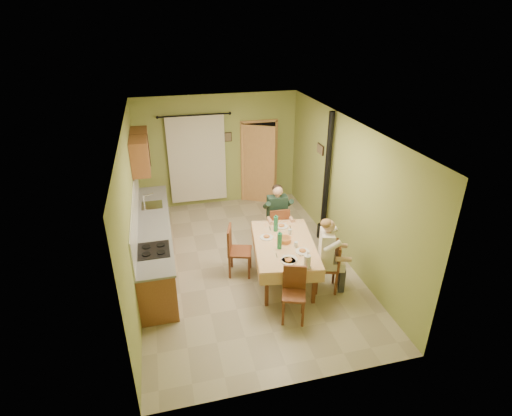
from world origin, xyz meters
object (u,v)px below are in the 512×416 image
object	(u,v)px
man_right	(328,247)
chair_right	(326,275)
chair_left	(239,260)
chair_far	(277,236)
chair_near	(293,304)
stove_flue	(325,195)
man_far	(278,210)
dining_table	(284,261)

from	to	relation	value
man_right	chair_right	bearing A→B (deg)	-90.00
chair_right	chair_left	bearing A→B (deg)	75.57
chair_far	chair_near	bearing A→B (deg)	-98.80
chair_far	chair_near	size ratio (longest dim) A/B	1.05
chair_far	chair_left	bearing A→B (deg)	-142.50
stove_flue	man_far	bearing A→B (deg)	-171.09
chair_far	man_right	distance (m)	1.73
chair_far	stove_flue	world-z (taller)	stove_flue
chair_far	man_far	xyz separation A→B (m)	(0.00, 0.01, 0.59)
chair_far	man_right	xyz separation A→B (m)	(0.43, -1.57, 0.59)
dining_table	stove_flue	size ratio (longest dim) A/B	0.70
man_right	stove_flue	distance (m)	1.89
chair_far	man_far	world-z (taller)	man_far
chair_far	chair_near	world-z (taller)	chair_far
chair_left	dining_table	bearing A→B (deg)	82.13
dining_table	chair_far	distance (m)	1.09
dining_table	man_far	world-z (taller)	man_far
dining_table	chair_left	world-z (taller)	chair_left
chair_far	chair_right	bearing A→B (deg)	-72.97
chair_right	stove_flue	world-z (taller)	stove_flue
man_far	man_right	size ratio (longest dim) A/B	1.00
dining_table	chair_right	xyz separation A→B (m)	(0.64, -0.51, -0.09)
chair_near	chair_right	xyz separation A→B (m)	(0.83, 0.60, 0.00)
chair_far	chair_near	xyz separation A→B (m)	(-0.38, -2.17, -0.00)
chair_near	chair_left	size ratio (longest dim) A/B	0.94
man_right	stove_flue	xyz separation A→B (m)	(0.68, 1.76, 0.15)
chair_right	man_right	bearing A→B (deg)	90.00
chair_near	chair_left	xyz separation A→B (m)	(-0.58, 1.46, 0.00)
chair_right	dining_table	bearing A→B (deg)	68.57
chair_right	man_right	distance (m)	0.59
man_far	chair_right	bearing A→B (deg)	-73.11
dining_table	chair_left	xyz separation A→B (m)	(-0.77, 0.36, -0.09)
chair_right	man_far	size ratio (longest dim) A/B	0.69
man_right	chair_near	bearing A→B (deg)	143.59
man_far	chair_near	bearing A→B (deg)	-98.74
dining_table	chair_left	distance (m)	0.85
dining_table	man_right	size ratio (longest dim) A/B	1.40
chair_near	dining_table	bearing A→B (deg)	-79.62
chair_near	man_right	size ratio (longest dim) A/B	0.66
dining_table	chair_left	bearing A→B (deg)	164.36
chair_near	man_far	world-z (taller)	man_far
chair_left	man_right	size ratio (longest dim) A/B	0.71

